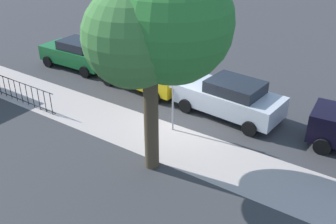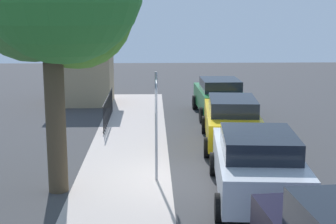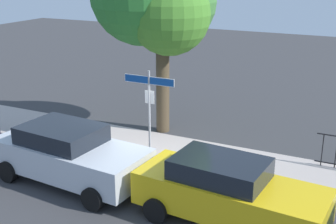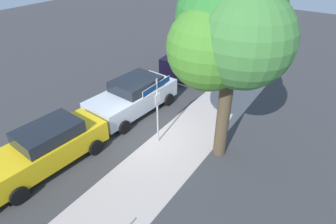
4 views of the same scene
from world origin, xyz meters
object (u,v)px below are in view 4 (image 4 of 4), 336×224
object	(u,v)px
shade_tree	(230,32)
car_black	(188,58)
car_yellow	(46,147)
car_silver	(133,96)
street_sign	(157,98)

from	to	relation	value
shade_tree	car_black	distance (m)	8.68
shade_tree	car_yellow	world-z (taller)	shade_tree
shade_tree	car_silver	world-z (taller)	shade_tree
shade_tree	car_yellow	distance (m)	7.70
car_black	car_silver	xyz separation A→B (m)	(5.55, 0.20, -0.15)
shade_tree	car_silver	xyz separation A→B (m)	(-0.46, -4.75, -4.00)
car_silver	car_yellow	world-z (taller)	car_silver
street_sign	car_black	xyz separation A→B (m)	(-6.89, -2.63, -1.10)
car_black	street_sign	bearing A→B (deg)	16.35
car_yellow	car_silver	bearing A→B (deg)	-177.27
street_sign	car_black	size ratio (longest dim) A/B	0.70
street_sign	car_silver	xyz separation A→B (m)	(-1.34, -2.43, -1.25)
street_sign	car_yellow	size ratio (longest dim) A/B	0.62
shade_tree	street_sign	bearing A→B (deg)	-69.14
shade_tree	car_silver	size ratio (longest dim) A/B	1.46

